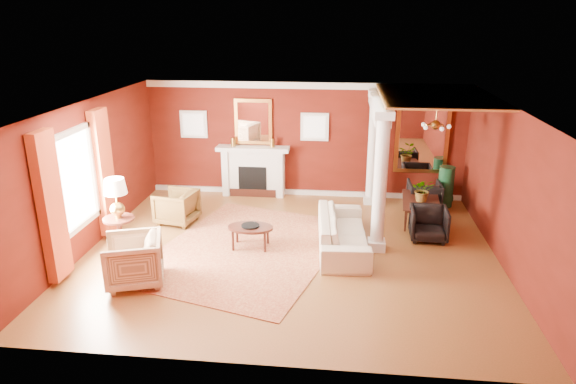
# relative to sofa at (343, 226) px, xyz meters

# --- Properties ---
(ground) EXTENTS (8.00, 8.00, 0.00)m
(ground) POSITION_rel_sofa_xyz_m (-1.02, -0.30, -0.47)
(ground) COLOR brown
(ground) RESTS_ON ground
(room_shell) EXTENTS (8.04, 7.04, 2.92)m
(room_shell) POSITION_rel_sofa_xyz_m (-1.02, -0.30, 1.55)
(room_shell) COLOR #58150C
(room_shell) RESTS_ON ground
(fireplace) EXTENTS (1.85, 0.42, 1.29)m
(fireplace) POSITION_rel_sofa_xyz_m (-2.32, 3.01, 0.18)
(fireplace) COLOR silver
(fireplace) RESTS_ON ground
(overmantel_mirror) EXTENTS (0.95, 0.07, 1.15)m
(overmantel_mirror) POSITION_rel_sofa_xyz_m (-2.32, 3.15, 1.43)
(overmantel_mirror) COLOR #CC8B3C
(overmantel_mirror) RESTS_ON fireplace
(flank_window_left) EXTENTS (0.70, 0.07, 0.70)m
(flank_window_left) POSITION_rel_sofa_xyz_m (-3.87, 3.16, 1.33)
(flank_window_left) COLOR silver
(flank_window_left) RESTS_ON room_shell
(flank_window_right) EXTENTS (0.70, 0.07, 0.70)m
(flank_window_right) POSITION_rel_sofa_xyz_m (-0.77, 3.16, 1.33)
(flank_window_right) COLOR silver
(flank_window_right) RESTS_ON room_shell
(left_window) EXTENTS (0.21, 2.55, 2.60)m
(left_window) POSITION_rel_sofa_xyz_m (-4.92, -0.90, 0.95)
(left_window) COLOR white
(left_window) RESTS_ON room_shell
(column_front) EXTENTS (0.36, 0.36, 2.80)m
(column_front) POSITION_rel_sofa_xyz_m (0.68, -0.00, 0.96)
(column_front) COLOR silver
(column_front) RESTS_ON ground
(column_back) EXTENTS (0.36, 0.36, 2.80)m
(column_back) POSITION_rel_sofa_xyz_m (0.68, 2.70, 0.96)
(column_back) COLOR silver
(column_back) RESTS_ON ground
(header_beam) EXTENTS (0.30, 3.20, 0.32)m
(header_beam) POSITION_rel_sofa_xyz_m (0.68, 1.60, 2.15)
(header_beam) COLOR silver
(header_beam) RESTS_ON column_front
(amber_ceiling) EXTENTS (2.30, 3.40, 0.04)m
(amber_ceiling) POSITION_rel_sofa_xyz_m (1.83, 1.45, 2.40)
(amber_ceiling) COLOR #C48039
(amber_ceiling) RESTS_ON room_shell
(dining_mirror) EXTENTS (1.30, 0.07, 1.70)m
(dining_mirror) POSITION_rel_sofa_xyz_m (1.88, 3.15, 1.08)
(dining_mirror) COLOR #CC8B3C
(dining_mirror) RESTS_ON room_shell
(chandelier) EXTENTS (0.60, 0.62, 0.75)m
(chandelier) POSITION_rel_sofa_xyz_m (1.88, 1.50, 1.78)
(chandelier) COLOR #A88235
(chandelier) RESTS_ON room_shell
(crown_trim) EXTENTS (8.00, 0.08, 0.16)m
(crown_trim) POSITION_rel_sofa_xyz_m (-1.02, 3.16, 2.35)
(crown_trim) COLOR silver
(crown_trim) RESTS_ON room_shell
(base_trim) EXTENTS (8.00, 0.08, 0.12)m
(base_trim) POSITION_rel_sofa_xyz_m (-1.02, 3.16, -0.41)
(base_trim) COLOR silver
(base_trim) RESTS_ON ground
(rug) EXTENTS (4.34, 5.08, 0.02)m
(rug) POSITION_rel_sofa_xyz_m (-1.90, -0.29, -0.46)
(rug) COLOR maroon
(rug) RESTS_ON ground
(sofa) EXTENTS (0.86, 2.44, 0.94)m
(sofa) POSITION_rel_sofa_xyz_m (0.00, 0.00, 0.00)
(sofa) COLOR beige
(sofa) RESTS_ON ground
(armchair_leopard) EXTENTS (0.89, 0.93, 0.83)m
(armchair_leopard) POSITION_rel_sofa_xyz_m (-3.72, 0.94, -0.06)
(armchair_leopard) COLOR black
(armchair_leopard) RESTS_ON ground
(armchair_stripe) EXTENTS (1.13, 1.17, 0.96)m
(armchair_stripe) POSITION_rel_sofa_xyz_m (-3.59, -1.83, 0.01)
(armchair_stripe) COLOR tan
(armchair_stripe) RESTS_ON ground
(coffee_table) EXTENTS (0.91, 0.91, 0.46)m
(coffee_table) POSITION_rel_sofa_xyz_m (-1.84, -0.19, -0.05)
(coffee_table) COLOR black
(coffee_table) RESTS_ON ground
(coffee_book) EXTENTS (0.14, 0.09, 0.21)m
(coffee_book) POSITION_rel_sofa_xyz_m (-1.88, -0.12, 0.10)
(coffee_book) COLOR black
(coffee_book) RESTS_ON coffee_table
(side_table) EXTENTS (0.60, 0.60, 1.51)m
(side_table) POSITION_rel_sofa_xyz_m (-4.37, -0.60, 0.54)
(side_table) COLOR black
(side_table) RESTS_ON ground
(dining_table) EXTENTS (0.64, 1.49, 0.81)m
(dining_table) POSITION_rel_sofa_xyz_m (1.76, 1.60, -0.07)
(dining_table) COLOR black
(dining_table) RESTS_ON ground
(dining_chair_near) EXTENTS (0.76, 0.71, 0.76)m
(dining_chair_near) POSITION_rel_sofa_xyz_m (1.77, 0.62, -0.09)
(dining_chair_near) COLOR black
(dining_chair_near) RESTS_ON ground
(dining_chair_far) EXTENTS (0.77, 0.72, 0.77)m
(dining_chair_far) POSITION_rel_sofa_xyz_m (1.92, 2.39, -0.08)
(dining_chair_far) COLOR black
(dining_chair_far) RESTS_ON ground
(green_urn) EXTENTS (0.42, 0.42, 1.01)m
(green_urn) POSITION_rel_sofa_xyz_m (2.47, 2.70, -0.07)
(green_urn) COLOR #143F21
(green_urn) RESTS_ON ground
(potted_plant) EXTENTS (0.53, 0.58, 0.42)m
(potted_plant) POSITION_rel_sofa_xyz_m (1.75, 1.55, 0.55)
(potted_plant) COLOR #26591E
(potted_plant) RESTS_ON dining_table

